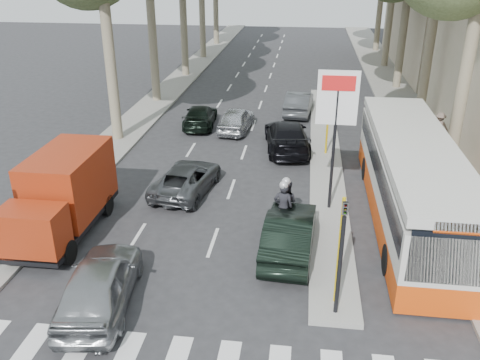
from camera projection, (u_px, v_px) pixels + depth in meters
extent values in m
plane|color=#28282B|center=(230.00, 277.00, 16.12)|extent=(120.00, 120.00, 0.00)
cube|color=gray|center=(394.00, 90.00, 37.69)|extent=(3.20, 70.00, 0.12)
cube|color=gray|center=(185.00, 75.00, 42.38)|extent=(2.40, 64.00, 0.12)
cube|color=gray|center=(325.00, 155.00, 25.65)|extent=(1.50, 26.00, 0.16)
cylinder|color=yellow|center=(339.00, 254.00, 14.11)|extent=(0.10, 0.10, 3.50)
cylinder|color=yellow|center=(332.00, 170.00, 19.54)|extent=(0.10, 0.10, 3.50)
cylinder|color=yellow|center=(328.00, 123.00, 24.97)|extent=(0.10, 0.10, 3.50)
cylinder|color=black|center=(333.00, 150.00, 19.19)|extent=(0.12, 0.12, 5.20)
cube|color=white|center=(338.00, 98.00, 18.38)|extent=(1.50, 0.10, 2.00)
cube|color=red|center=(339.00, 83.00, 18.10)|extent=(1.20, 0.02, 0.55)
cylinder|color=black|center=(339.00, 269.00, 13.72)|extent=(0.12, 0.12, 3.20)
imported|color=black|center=(344.00, 220.00, 13.11)|extent=(0.16, 0.41, 1.00)
cylinder|color=#6B604C|center=(110.00, 63.00, 26.21)|extent=(0.56, 0.56, 8.40)
cylinder|color=#6B604C|center=(152.00, 35.00, 33.34)|extent=(0.56, 0.56, 8.96)
cylinder|color=#6B604C|center=(184.00, 26.00, 40.73)|extent=(0.56, 0.56, 8.12)
cylinder|color=#6B604C|center=(202.00, 7.00, 47.69)|extent=(0.56, 0.56, 9.52)
cylinder|color=#6B604C|center=(216.00, 4.00, 55.11)|extent=(0.56, 0.56, 8.68)
cylinder|color=#6B604C|center=(464.00, 82.00, 22.38)|extent=(0.56, 0.56, 8.40)
cylinder|color=#6B604C|center=(430.00, 43.00, 29.43)|extent=(0.56, 0.56, 9.24)
cylinder|color=#6B604C|center=(403.00, 35.00, 36.98)|extent=(0.56, 0.56, 7.84)
cylinder|color=#6B604C|center=(390.00, 15.00, 43.98)|extent=(0.56, 0.56, 8.96)
cylinder|color=#6B604C|center=(380.00, 9.00, 51.32)|extent=(0.56, 0.56, 8.40)
imported|color=#919598|center=(100.00, 283.00, 14.50)|extent=(2.39, 4.74, 1.55)
imported|color=black|center=(289.00, 233.00, 17.16)|extent=(1.83, 4.61, 1.49)
imported|color=#474B4F|center=(187.00, 178.00, 21.62)|extent=(2.64, 4.68, 1.23)
imported|color=black|center=(287.00, 136.00, 26.23)|extent=(2.80, 5.45, 1.51)
imported|color=#B0B4B9|center=(236.00, 119.00, 29.11)|extent=(1.95, 4.11, 1.36)
imported|color=#46494D|center=(299.00, 103.00, 32.14)|extent=(1.86, 4.45, 1.43)
imported|color=black|center=(200.00, 116.00, 29.90)|extent=(2.05, 4.37, 1.23)
cube|color=black|center=(66.00, 222.00, 18.39)|extent=(2.03, 5.48, 0.23)
cylinder|color=black|center=(16.00, 249.00, 16.88)|extent=(0.28, 0.82, 0.82)
cylinder|color=black|center=(68.00, 252.00, 16.67)|extent=(0.28, 0.82, 0.82)
cylinder|color=black|center=(62.00, 202.00, 20.02)|extent=(0.28, 0.82, 0.82)
cylinder|color=black|center=(107.00, 205.00, 19.81)|extent=(0.28, 0.82, 0.82)
cube|color=maroon|center=(33.00, 231.00, 16.16)|extent=(2.01, 1.28, 1.55)
cube|color=black|center=(22.00, 235.00, 15.54)|extent=(1.83, 0.08, 0.82)
cube|color=maroon|center=(69.00, 181.00, 18.53)|extent=(2.11, 3.84, 2.28)
cube|color=#D7440B|center=(408.00, 205.00, 19.46)|extent=(2.66, 12.16, 0.95)
cube|color=beige|center=(412.00, 174.00, 18.94)|extent=(2.66, 12.16, 1.58)
cube|color=black|center=(413.00, 166.00, 18.81)|extent=(2.68, 11.67, 0.90)
cube|color=beige|center=(417.00, 145.00, 18.46)|extent=(2.66, 12.16, 0.32)
cube|color=black|center=(453.00, 259.00, 13.40)|extent=(2.32, 0.06, 1.58)
cube|color=#D7440B|center=(459.00, 228.00, 13.02)|extent=(1.27, 0.06, 0.34)
cylinder|color=black|center=(389.00, 260.00, 16.13)|extent=(0.30, 1.01, 1.01)
cylinder|color=black|center=(468.00, 266.00, 15.84)|extent=(0.30, 1.01, 1.01)
cylinder|color=black|center=(366.00, 169.00, 22.94)|extent=(0.30, 1.01, 1.01)
cylinder|color=black|center=(421.00, 172.00, 22.65)|extent=(0.30, 1.01, 1.01)
cylinder|color=black|center=(278.00, 235.00, 17.75)|extent=(0.21, 0.74, 0.73)
cylinder|color=black|center=(287.00, 213.00, 19.26)|extent=(0.21, 0.74, 0.73)
cylinder|color=silver|center=(278.00, 224.00, 17.65)|extent=(0.13, 0.46, 0.92)
cube|color=black|center=(283.00, 220.00, 18.50)|extent=(0.37, 0.88, 0.34)
cube|color=black|center=(282.00, 215.00, 18.17)|extent=(0.41, 0.56, 0.25)
cube|color=black|center=(285.00, 210.00, 18.70)|extent=(0.42, 0.78, 0.14)
cylinder|color=silver|center=(279.00, 213.00, 17.56)|extent=(0.71, 0.14, 0.05)
imported|color=black|center=(283.00, 207.00, 18.29)|extent=(0.76, 0.55, 1.92)
imported|color=black|center=(285.00, 203.00, 18.72)|extent=(0.93, 0.60, 1.80)
sphere|color=#B2B2B7|center=(284.00, 185.00, 17.87)|extent=(0.32, 0.32, 0.32)
sphere|color=#B2B2B7|center=(286.00, 182.00, 18.32)|extent=(0.32, 0.32, 0.32)
imported|color=#403149|center=(433.00, 189.00, 19.74)|extent=(0.85, 1.16, 1.79)
imported|color=#68584E|center=(439.00, 127.00, 27.02)|extent=(1.09, 0.59, 1.60)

